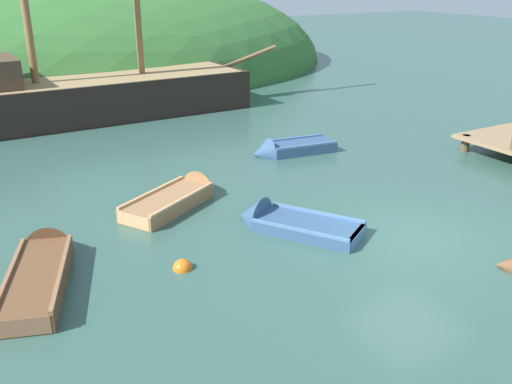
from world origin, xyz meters
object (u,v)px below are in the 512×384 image
object	(u,v)px
sailing_ship	(85,103)
rowboat_outer_right	(286,225)
rowboat_portside	(180,198)
buoy_orange	(183,269)
rowboat_outer_left	(288,150)
rowboat_center	(42,270)

from	to	relation	value
sailing_ship	rowboat_outer_right	distance (m)	13.73
rowboat_outer_right	rowboat_portside	xyz separation A→B (m)	(-1.60, 2.78, 0.05)
rowboat_outer_right	buoy_orange	world-z (taller)	rowboat_outer_right
rowboat_portside	buoy_orange	xyz separation A→B (m)	(-1.39, -3.40, -0.13)
rowboat_outer_left	rowboat_outer_right	xyz separation A→B (m)	(-3.34, -5.00, -0.03)
rowboat_outer_left	rowboat_center	world-z (taller)	rowboat_center
rowboat_outer_right	rowboat_center	xyz separation A→B (m)	(-5.60, 0.56, 0.05)
rowboat_portside	buoy_orange	bearing A→B (deg)	-142.34
rowboat_outer_left	buoy_orange	size ratio (longest dim) A/B	7.18
rowboat_outer_left	rowboat_outer_right	size ratio (longest dim) A/B	0.92
rowboat_outer_left	rowboat_outer_right	world-z (taller)	rowboat_outer_right
buoy_orange	sailing_ship	bearing A→B (deg)	83.28
sailing_ship	buoy_orange	size ratio (longest dim) A/B	38.63
rowboat_outer_left	rowboat_center	xyz separation A→B (m)	(-8.94, -4.44, 0.02)
rowboat_center	buoy_orange	distance (m)	2.87
rowboat_outer_right	buoy_orange	bearing A→B (deg)	69.74
rowboat_outer_right	buoy_orange	size ratio (longest dim) A/B	7.77
sailing_ship	buoy_orange	xyz separation A→B (m)	(-1.68, -14.27, -0.62)
sailing_ship	buoy_orange	distance (m)	14.38
sailing_ship	rowboat_portside	size ratio (longest dim) A/B	4.71
rowboat_portside	buoy_orange	size ratio (longest dim) A/B	8.21
rowboat_portside	rowboat_outer_right	bearing A→B (deg)	-90.22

